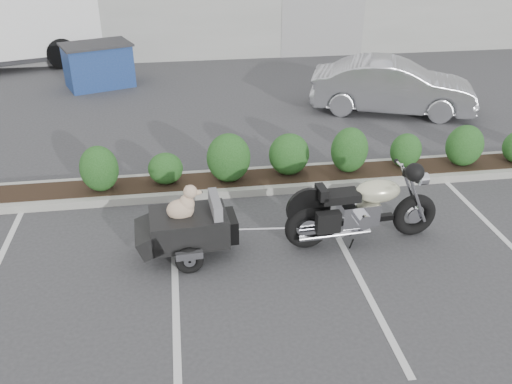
{
  "coord_description": "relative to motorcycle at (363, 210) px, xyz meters",
  "views": [
    {
      "loc": [
        -1.27,
        -7.21,
        4.89
      ],
      "look_at": [
        -0.12,
        0.49,
        0.75
      ],
      "focal_mm": 38.0,
      "sensor_mm": 36.0,
      "label": 1
    }
  ],
  "objects": [
    {
      "name": "ground",
      "position": [
        -1.53,
        0.06,
        -0.59
      ],
      "size": [
        90.0,
        90.0,
        0.0
      ],
      "primitive_type": "plane",
      "color": "#38383A",
      "rests_on": "ground"
    },
    {
      "name": "planter_kerb",
      "position": [
        -0.53,
        2.26,
        -0.52
      ],
      "size": [
        12.0,
        1.0,
        0.15
      ],
      "primitive_type": "cube",
      "color": "#9E9E93",
      "rests_on": "ground"
    },
    {
      "name": "motorcycle",
      "position": [
        0.0,
        0.0,
        0.0
      ],
      "size": [
        2.59,
        0.88,
        1.48
      ],
      "rotation": [
        0.0,
        0.0,
        0.06
      ],
      "color": "black",
      "rests_on": "ground"
    },
    {
      "name": "pet_trailer",
      "position": [
        -2.79,
        0.02,
        -0.07
      ],
      "size": [
        2.07,
        1.16,
        1.23
      ],
      "rotation": [
        0.0,
        0.0,
        0.06
      ],
      "color": "black",
      "rests_on": "ground"
    },
    {
      "name": "sedan",
      "position": [
        2.77,
        5.95,
        0.1
      ],
      "size": [
        4.43,
        2.79,
        1.38
      ],
      "primitive_type": "imported",
      "rotation": [
        0.0,
        0.0,
        1.23
      ],
      "color": "#B9B9C1",
      "rests_on": "ground"
    },
    {
      "name": "dumpster",
      "position": [
        -5.1,
        9.45,
        0.06
      ],
      "size": [
        2.3,
        1.93,
        1.29
      ],
      "rotation": [
        0.0,
        0.0,
        0.35
      ],
      "color": "navy",
      "rests_on": "ground"
    },
    {
      "name": "delivery_truck",
      "position": [
        -6.74,
        12.98,
        1.12
      ],
      "size": [
        8.18,
        4.68,
        3.57
      ],
      "rotation": [
        0.0,
        0.0,
        0.31
      ],
      "color": "white",
      "rests_on": "ground"
    }
  ]
}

